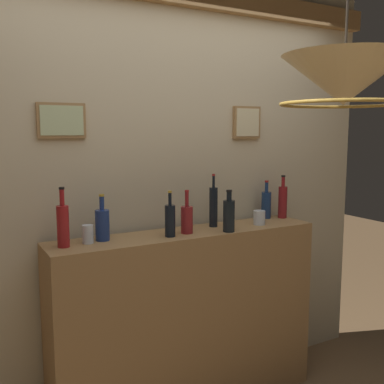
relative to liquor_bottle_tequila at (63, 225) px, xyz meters
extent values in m
cube|color=beige|center=(0.74, 0.24, 0.19)|extent=(3.12, 0.08, 2.87)
cube|color=#9E7547|center=(0.06, 0.19, 0.54)|extent=(0.26, 0.03, 0.19)
cube|color=#BCCB96|center=(0.06, 0.18, 0.54)|extent=(0.23, 0.01, 0.16)
cube|color=#9E7547|center=(1.31, 0.19, 0.54)|extent=(0.21, 0.03, 0.22)
cube|color=beige|center=(1.31, 0.18, 0.54)|extent=(0.18, 0.01, 0.19)
cube|color=#9E7547|center=(0.74, 0.00, -0.68)|extent=(1.70, 0.33, 1.12)
cylinder|color=maroon|center=(0.00, 0.00, -0.01)|extent=(0.06, 0.06, 0.22)
cylinder|color=maroon|center=(0.00, 0.00, 0.14)|extent=(0.02, 0.02, 0.09)
cylinder|color=black|center=(0.00, 0.00, 0.19)|extent=(0.03, 0.03, 0.01)
cylinder|color=navy|center=(0.23, 0.04, -0.03)|extent=(0.08, 0.08, 0.17)
cylinder|color=navy|center=(0.23, 0.04, 0.09)|extent=(0.03, 0.03, 0.08)
cylinder|color=#B7932D|center=(0.23, 0.04, 0.13)|extent=(0.03, 0.03, 0.01)
cylinder|color=black|center=(0.96, -0.12, -0.02)|extent=(0.07, 0.07, 0.19)
cylinder|color=black|center=(0.96, -0.12, 0.10)|extent=(0.03, 0.03, 0.05)
cylinder|color=black|center=(0.96, -0.12, 0.13)|extent=(0.04, 0.04, 0.01)
cylinder|color=black|center=(0.60, -0.06, -0.03)|extent=(0.06, 0.06, 0.18)
cylinder|color=black|center=(0.60, -0.06, 0.10)|extent=(0.02, 0.02, 0.07)
cylinder|color=#B7932D|center=(0.60, -0.06, 0.14)|extent=(0.02, 0.02, 0.01)
cylinder|color=black|center=(0.96, 0.05, 0.00)|extent=(0.05, 0.05, 0.25)
cylinder|color=black|center=(0.96, 0.05, 0.17)|extent=(0.02, 0.02, 0.07)
cylinder|color=maroon|center=(0.96, 0.05, 0.21)|extent=(0.02, 0.02, 0.01)
cylinder|color=maroon|center=(0.72, -0.03, -0.04)|extent=(0.07, 0.07, 0.16)
cylinder|color=maroon|center=(0.72, -0.03, 0.08)|extent=(0.02, 0.02, 0.09)
cylinder|color=maroon|center=(0.72, -0.03, 0.13)|extent=(0.03, 0.03, 0.01)
cylinder|color=maroon|center=(1.54, 0.07, -0.01)|extent=(0.06, 0.06, 0.22)
cylinder|color=maroon|center=(1.54, 0.07, 0.13)|extent=(0.02, 0.02, 0.07)
cylinder|color=black|center=(1.54, 0.07, 0.17)|extent=(0.03, 0.03, 0.01)
cylinder|color=navy|center=(1.43, 0.12, -0.03)|extent=(0.07, 0.07, 0.18)
cylinder|color=navy|center=(1.43, 0.12, 0.10)|extent=(0.02, 0.02, 0.07)
cylinder|color=maroon|center=(1.43, 0.12, 0.14)|extent=(0.03, 0.03, 0.01)
cylinder|color=silver|center=(0.13, 0.02, -0.07)|extent=(0.06, 0.06, 0.10)
cylinder|color=silver|center=(1.25, -0.04, -0.07)|extent=(0.08, 0.08, 0.09)
cone|color=beige|center=(1.09, -0.86, 0.71)|extent=(0.57, 0.57, 0.22)
cylinder|color=black|center=(1.09, -0.86, 1.01)|extent=(0.01, 0.01, 0.38)
torus|color=#AD8433|center=(1.09, -0.86, 0.61)|extent=(0.58, 0.58, 0.02)
camera|label=1|loc=(-0.54, -2.36, 0.49)|focal=42.38mm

